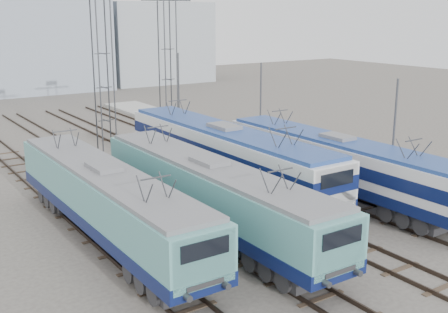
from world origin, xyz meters
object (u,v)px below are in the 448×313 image
locomotive_center_left (212,192)px  mast_mid (260,111)px  locomotive_far_right (338,161)px  mast_rear (179,93)px  mast_front (393,142)px  catenary_tower_west (103,65)px  locomotive_far_left (108,199)px  locomotive_center_right (226,152)px  catenary_tower_east (168,60)px

locomotive_center_left → mast_mid: size_ratio=2.47×
locomotive_center_left → locomotive_far_right: locomotive_center_left is taller
mast_rear → mast_front: bearing=-90.0°
locomotive_far_right → catenary_tower_west: (-6.75, 17.75, 4.44)m
locomotive_far_left → catenary_tower_west: (6.75, 16.64, 4.48)m
locomotive_center_right → mast_front: bearing=-47.9°
locomotive_far_left → catenary_tower_west: 18.51m
catenary_tower_east → locomotive_far_right: bearing=-89.3°
locomotive_center_left → locomotive_center_right: bearing=50.6°
locomotive_center_right → catenary_tower_west: 13.84m
locomotive_center_right → catenary_tower_east: catenary_tower_east is taller
catenary_tower_east → locomotive_center_left: bearing=-113.2°
locomotive_center_right → mast_mid: size_ratio=2.67×
catenary_tower_west → catenary_tower_east: bearing=17.1°
locomotive_center_right → catenary_tower_east: (4.25, 14.97, 4.27)m
catenary_tower_west → mast_rear: 9.99m
locomotive_center_left → locomotive_center_right: size_ratio=0.93×
locomotive_center_right → locomotive_far_right: 6.57m
locomotive_far_right → mast_front: size_ratio=2.45×
locomotive_far_left → catenary_tower_west: size_ratio=1.44×
mast_mid → locomotive_far_left: bearing=-150.6°
catenary_tower_west → mast_mid: (8.60, -8.00, -3.14)m
locomotive_center_right → mast_front: mast_front is taller
locomotive_far_left → mast_front: (15.35, -3.36, 1.34)m
locomotive_center_left → catenary_tower_east: catenary_tower_east is taller
catenary_tower_west → catenary_tower_east: (6.50, 2.00, 0.00)m
locomotive_center_left → mast_front: bearing=-8.2°
locomotive_far_right → mast_rear: (1.85, 21.75, 1.30)m
locomotive_far_right → mast_mid: size_ratio=2.45×
catenary_tower_west → mast_mid: 12.16m
catenary_tower_east → mast_rear: catenary_tower_east is taller
locomotive_center_right → mast_front: 9.54m
locomotive_center_right → catenary_tower_east: size_ratio=1.56×
mast_mid → catenary_tower_west: bearing=137.1°
locomotive_far_left → mast_rear: mast_rear is taller
locomotive_far_left → mast_front: size_ratio=2.47×
catenary_tower_west → mast_front: catenary_tower_west is taller
locomotive_center_right → mast_rear: 18.15m
locomotive_far_right → locomotive_center_left: bearing=-175.6°
locomotive_center_right → locomotive_far_right: locomotive_center_right is taller
mast_front → catenary_tower_west: bearing=113.3°
catenary_tower_west → mast_mid: bearing=-42.9°
mast_mid → locomotive_far_right: bearing=-100.7°
locomotive_far_left → mast_front: mast_front is taller
locomotive_far_right → catenary_tower_west: catenary_tower_west is taller
mast_front → mast_rear: same height
catenary_tower_east → catenary_tower_west: bearing=-162.9°
catenary_tower_east → mast_mid: catenary_tower_east is taller
locomotive_far_left → mast_mid: mast_mid is taller
locomotive_far_right → mast_front: mast_front is taller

